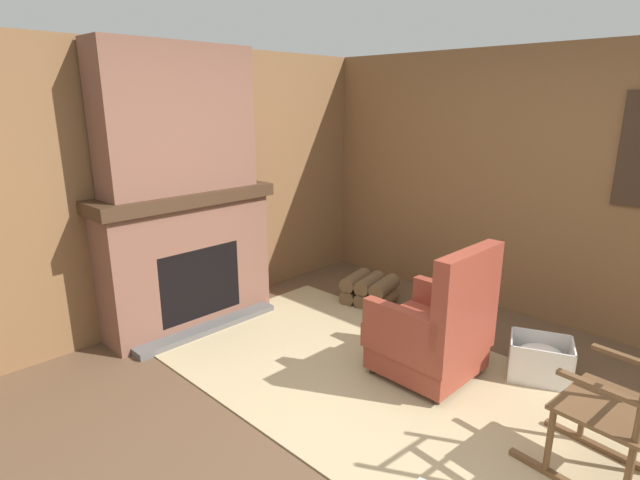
# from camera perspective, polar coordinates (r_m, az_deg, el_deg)

# --- Properties ---
(ground_plane) EXTENTS (14.00, 14.00, 0.00)m
(ground_plane) POSITION_cam_1_polar(r_m,az_deg,el_deg) (3.45, 5.86, -19.80)
(ground_plane) COLOR brown
(wood_panel_wall_left) EXTENTS (0.06, 5.26, 2.47)m
(wood_panel_wall_left) POSITION_cam_1_polar(r_m,az_deg,el_deg) (4.70, -16.88, 5.69)
(wood_panel_wall_left) COLOR brown
(wood_panel_wall_left) RESTS_ON ground
(wood_panel_wall_back) EXTENTS (5.26, 0.09, 2.47)m
(wood_panel_wall_back) POSITION_cam_1_polar(r_m,az_deg,el_deg) (4.94, 23.98, 5.62)
(wood_panel_wall_back) COLOR brown
(wood_panel_wall_back) RESTS_ON ground
(fireplace_hearth) EXTENTS (0.61, 1.64, 1.24)m
(fireplace_hearth) POSITION_cam_1_polar(r_m,az_deg,el_deg) (4.64, -14.80, -2.17)
(fireplace_hearth) COLOR brown
(fireplace_hearth) RESTS_ON ground
(chimney_breast) EXTENTS (0.35, 1.35, 1.21)m
(chimney_breast) POSITION_cam_1_polar(r_m,az_deg,el_deg) (4.44, -16.02, 13.13)
(chimney_breast) COLOR brown
(chimney_breast) RESTS_ON fireplace_hearth
(area_rug) EXTENTS (3.47, 1.97, 0.01)m
(area_rug) POSITION_cam_1_polar(r_m,az_deg,el_deg) (3.86, 6.42, -15.48)
(area_rug) COLOR tan
(area_rug) RESTS_ON ground
(armchair) EXTENTS (0.71, 0.73, 1.04)m
(armchair) POSITION_cam_1_polar(r_m,az_deg,el_deg) (3.80, 12.94, -10.23)
(armchair) COLOR brown
(armchair) RESTS_ON ground
(rocking_chair) EXTENTS (0.84, 0.55, 1.18)m
(rocking_chair) POSITION_cam_1_polar(r_m,az_deg,el_deg) (3.18, 30.81, -16.78)
(rocking_chair) COLOR brown
(rocking_chair) RESTS_ON ground
(firewood_stack) EXTENTS (0.56, 0.50, 0.30)m
(firewood_stack) POSITION_cam_1_polar(r_m,az_deg,el_deg) (5.09, 5.69, -5.68)
(firewood_stack) COLOR brown
(firewood_stack) RESTS_ON ground
(laundry_basket) EXTENTS (0.53, 0.49, 0.31)m
(laundry_basket) POSITION_cam_1_polar(r_m,az_deg,el_deg) (4.12, 23.85, -12.36)
(laundry_basket) COLOR white
(laundry_basket) RESTS_ON ground
(oil_lamp_vase) EXTENTS (0.12, 0.12, 0.26)m
(oil_lamp_vase) POSITION_cam_1_polar(r_m,az_deg,el_deg) (4.37, -19.39, 6.03)
(oil_lamp_vase) COLOR #99B29E
(oil_lamp_vase) RESTS_ON fireplace_hearth
(storage_case) EXTENTS (0.15, 0.21, 0.13)m
(storage_case) POSITION_cam_1_polar(r_m,az_deg,el_deg) (4.82, -10.10, 7.17)
(storage_case) COLOR black
(storage_case) RESTS_ON fireplace_hearth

